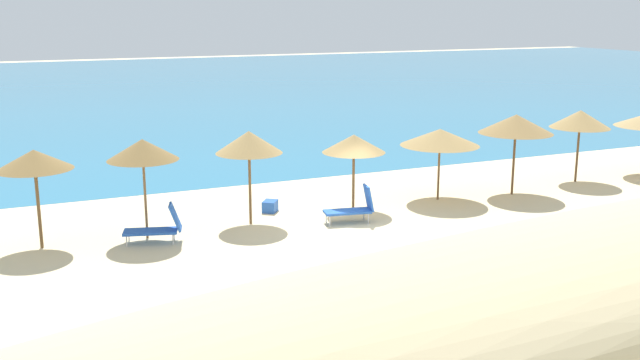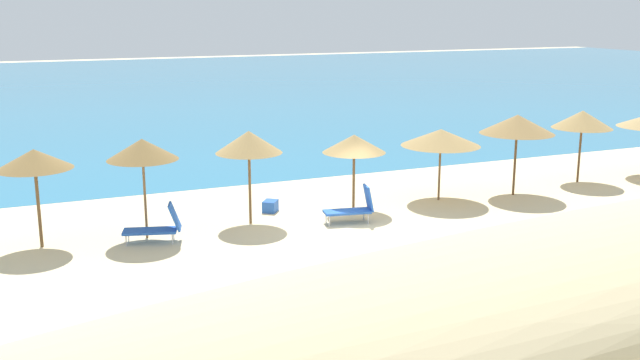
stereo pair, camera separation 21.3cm
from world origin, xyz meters
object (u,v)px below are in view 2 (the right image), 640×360
at_px(beach_umbrella_8, 582,120).
at_px(cooler_box, 270,206).
at_px(beach_umbrella_5, 354,144).
at_px(lounge_chair_1, 158,227).
at_px(beach_umbrella_3, 142,149).
at_px(beach_umbrella_4, 249,142).
at_px(beach_umbrella_6, 441,138).
at_px(lounge_chair_3, 354,207).
at_px(beach_umbrella_7, 517,124).
at_px(beach_ball, 612,221).
at_px(beach_umbrella_2, 34,159).

distance_m(beach_umbrella_8, cooler_box, 12.34).
xyz_separation_m(beach_umbrella_5, lounge_chair_1, (-6.53, -0.87, -1.75)).
distance_m(beach_umbrella_3, beach_umbrella_4, 3.19).
height_order(beach_umbrella_6, lounge_chair_3, beach_umbrella_6).
bearing_deg(beach_umbrella_7, beach_umbrella_6, 171.58).
bearing_deg(beach_ball, beach_umbrella_4, 155.14).
bearing_deg(beach_ball, beach_umbrella_8, 57.73).
bearing_deg(beach_ball, cooler_box, 147.92).
distance_m(beach_umbrella_6, lounge_chair_1, 10.00).
height_order(beach_umbrella_3, lounge_chair_3, beach_umbrella_3).
xyz_separation_m(beach_umbrella_2, beach_ball, (16.00, -4.69, -2.30)).
xyz_separation_m(beach_umbrella_6, lounge_chair_3, (-3.89, -1.35, -1.69)).
height_order(beach_umbrella_7, lounge_chair_1, beach_umbrella_7).
bearing_deg(beach_umbrella_4, lounge_chair_3, -22.14).
distance_m(beach_umbrella_3, beach_umbrella_7, 12.84).
bearing_deg(beach_umbrella_6, beach_umbrella_3, -178.01).
height_order(lounge_chair_1, cooler_box, lounge_chair_1).
bearing_deg(beach_umbrella_8, beach_umbrella_4, -178.40).
height_order(beach_umbrella_5, lounge_chair_1, beach_umbrella_5).
distance_m(beach_umbrella_8, beach_ball, 6.30).
distance_m(beach_umbrella_4, cooler_box, 2.74).
distance_m(lounge_chair_1, lounge_chair_3, 5.94).
bearing_deg(lounge_chair_1, beach_umbrella_8, -70.00).
bearing_deg(beach_umbrella_6, beach_umbrella_5, -178.87).
bearing_deg(beach_umbrella_4, beach_ball, -24.86).
bearing_deg(beach_umbrella_8, lounge_chair_3, -171.26).
distance_m(beach_umbrella_3, beach_umbrella_5, 6.75).
xyz_separation_m(beach_umbrella_4, beach_ball, (9.97, -4.62, -2.35)).
xyz_separation_m(beach_umbrella_6, lounge_chair_1, (-9.81, -0.93, -1.72)).
relative_size(beach_umbrella_3, cooler_box, 5.41).
distance_m(beach_umbrella_5, lounge_chair_1, 6.81).
relative_size(lounge_chair_1, cooler_box, 3.22).
bearing_deg(beach_umbrella_8, lounge_chair_1, -175.93).
xyz_separation_m(lounge_chair_1, cooler_box, (3.97, 1.78, -0.28)).
bearing_deg(beach_umbrella_6, beach_umbrella_2, -179.63).
relative_size(beach_umbrella_4, lounge_chair_3, 1.82).
distance_m(beach_umbrella_2, lounge_chair_1, 3.76).
height_order(beach_umbrella_6, beach_ball, beach_umbrella_6).
xyz_separation_m(beach_umbrella_2, beach_umbrella_6, (12.86, 0.08, -0.30)).
xyz_separation_m(beach_umbrella_4, lounge_chair_1, (-2.98, -0.78, -2.07)).
bearing_deg(lounge_chair_3, beach_umbrella_7, -71.40).
bearing_deg(beach_umbrella_4, beach_umbrella_6, 1.30).
distance_m(beach_umbrella_2, beach_umbrella_4, 6.03).
distance_m(beach_umbrella_3, beach_umbrella_8, 16.32).
bearing_deg(beach_umbrella_6, beach_umbrella_4, -178.70).
distance_m(beach_umbrella_4, beach_umbrella_5, 3.56).
height_order(beach_umbrella_7, beach_umbrella_8, beach_umbrella_7).
height_order(beach_umbrella_4, lounge_chair_3, beach_umbrella_4).
xyz_separation_m(lounge_chair_1, lounge_chair_3, (5.92, -0.42, 0.03)).
bearing_deg(beach_umbrella_2, beach_umbrella_6, 0.37).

